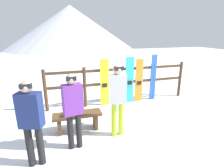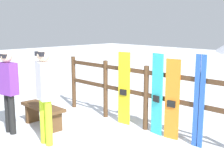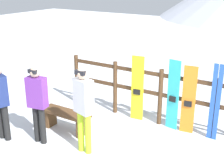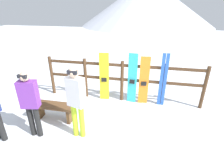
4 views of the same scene
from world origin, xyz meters
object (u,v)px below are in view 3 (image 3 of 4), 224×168
Objects in this scene: person_purple at (37,99)px; person_white at (83,103)px; person_navy at (0,97)px; snowboard_cyan at (173,95)px; bench at (66,117)px; snowboard_orange at (189,100)px; ski_pair_blue at (215,103)px; snowboard_yellow at (137,89)px.

person_white reaches higher than person_purple.
snowboard_cyan is at bearing 40.02° from person_navy.
bench is at bearing -144.55° from snowboard_cyan.
person_navy is 3.81m from snowboard_orange.
person_navy reaches higher than person_purple.
snowboard_cyan is (2.71, 2.27, -0.16)m from person_navy.
snowboard_cyan is 0.88m from ski_pair_blue.
snowboard_cyan is at bearing 179.99° from snowboard_orange.
person_white is at bearing -136.54° from ski_pair_blue.
person_white is at bearing -94.95° from snowboard_yellow.
snowboard_orange is at bearing -0.00° from snowboard_yellow.
person_purple is at bearing -145.45° from ski_pair_blue.
bench is 1.39m from person_navy.
person_navy is at bearing -147.61° from ski_pair_blue.
person_purple is 1.04× the size of snowboard_yellow.
person_white is at bearing -127.14° from snowboard_orange.
snowboard_yellow is (0.16, 1.79, -0.24)m from person_white.
person_navy is 4.25m from ski_pair_blue.
person_white is 1.76m from person_navy.
snowboard_yellow is (1.85, 2.27, -0.17)m from person_navy.
person_navy is (-0.71, -0.30, 0.00)m from person_purple.
snowboard_cyan is (1.87, 1.33, 0.44)m from bench.
person_white is (0.98, 0.18, 0.07)m from person_purple.
person_purple is at bearing -100.75° from bench.
person_white is 2.62m from ski_pair_blue.
person_purple is 1.02× the size of snowboard_cyan.
snowboard_yellow is at bearing 180.00° from snowboard_orange.
person_purple is at bearing -139.79° from snowboard_orange.
person_navy is 1.04× the size of snowboard_yellow.
snowboard_orange reaches higher than bench.
snowboard_yellow is 1.20m from snowboard_orange.
person_white is 1.06× the size of person_navy.
ski_pair_blue reaches higher than person_purple.
ski_pair_blue is (2.75, 1.33, 0.47)m from bench.
bench is at bearing -127.25° from snowboard_yellow.
snowboard_yellow is 0.95× the size of ski_pair_blue.
person_purple is 0.77m from person_navy.
person_navy reaches higher than snowboard_orange.
snowboard_cyan is at bearing 35.45° from bench.
bench is 1.73m from snowboard_yellow.
person_white is 2.07m from snowboard_cyan.
person_navy is (-1.69, -0.48, -0.07)m from person_white.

